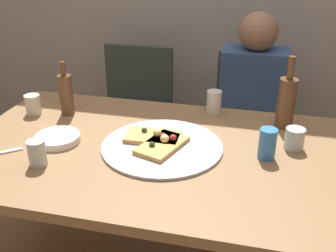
% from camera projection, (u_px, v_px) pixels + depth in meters
% --- Properties ---
extents(dining_table, '(1.56, 0.95, 0.76)m').
position_uv_depth(dining_table, '(152.00, 164.00, 1.65)').
color(dining_table, olive).
rests_on(dining_table, ground_plane).
extents(pizza_tray, '(0.49, 0.49, 0.01)m').
position_uv_depth(pizza_tray, '(162.00, 146.00, 1.61)').
color(pizza_tray, '#ADADB2').
rests_on(pizza_tray, dining_table).
extents(pizza_slice_last, '(0.19, 0.25, 0.05)m').
position_uv_depth(pizza_slice_last, '(162.00, 144.00, 1.59)').
color(pizza_slice_last, tan).
rests_on(pizza_slice_last, pizza_tray).
extents(pizza_slice_extra, '(0.22, 0.14, 0.05)m').
position_uv_depth(pizza_slice_extra, '(153.00, 136.00, 1.65)').
color(pizza_slice_extra, tan).
rests_on(pizza_slice_extra, pizza_tray).
extents(wine_bottle, '(0.08, 0.08, 0.32)m').
position_uv_depth(wine_bottle, '(286.00, 101.00, 1.74)').
color(wine_bottle, brown).
rests_on(wine_bottle, dining_table).
extents(beer_bottle, '(0.06, 0.06, 0.26)m').
position_uv_depth(beer_bottle, '(66.00, 94.00, 1.87)').
color(beer_bottle, brown).
rests_on(beer_bottle, dining_table).
extents(tumbler_near, '(0.07, 0.07, 0.09)m').
position_uv_depth(tumbler_near, '(33.00, 105.00, 1.90)').
color(tumbler_near, beige).
rests_on(tumbler_near, dining_table).
extents(tumbler_far, '(0.07, 0.07, 0.10)m').
position_uv_depth(tumbler_far, '(37.00, 153.00, 1.48)').
color(tumbler_far, '#B7C6BC').
rests_on(tumbler_far, dining_table).
extents(wine_glass, '(0.07, 0.07, 0.11)m').
position_uv_depth(wine_glass, '(214.00, 102.00, 1.90)').
color(wine_glass, beige).
rests_on(wine_glass, dining_table).
extents(short_glass, '(0.08, 0.08, 0.09)m').
position_uv_depth(short_glass, '(295.00, 139.00, 1.59)').
color(short_glass, '#B7C6BC').
rests_on(short_glass, dining_table).
extents(soda_can, '(0.07, 0.07, 0.12)m').
position_uv_depth(soda_can, '(267.00, 144.00, 1.52)').
color(soda_can, '#337AC1').
rests_on(soda_can, dining_table).
extents(plate_stack, '(0.18, 0.18, 0.03)m').
position_uv_depth(plate_stack, '(58.00, 138.00, 1.66)').
color(plate_stack, white).
rests_on(plate_stack, dining_table).
extents(chair_left, '(0.44, 0.44, 0.90)m').
position_uv_depth(chair_left, '(134.00, 110.00, 2.56)').
color(chair_left, '#2D3833').
rests_on(chair_left, ground_plane).
extents(chair_right, '(0.44, 0.44, 0.90)m').
position_uv_depth(chair_right, '(250.00, 121.00, 2.41)').
color(chair_right, '#2D3833').
rests_on(chair_right, ground_plane).
extents(guest_in_sweater, '(0.36, 0.56, 1.17)m').
position_uv_depth(guest_in_sweater, '(250.00, 112.00, 2.22)').
color(guest_in_sweater, navy).
rests_on(guest_in_sweater, ground_plane).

